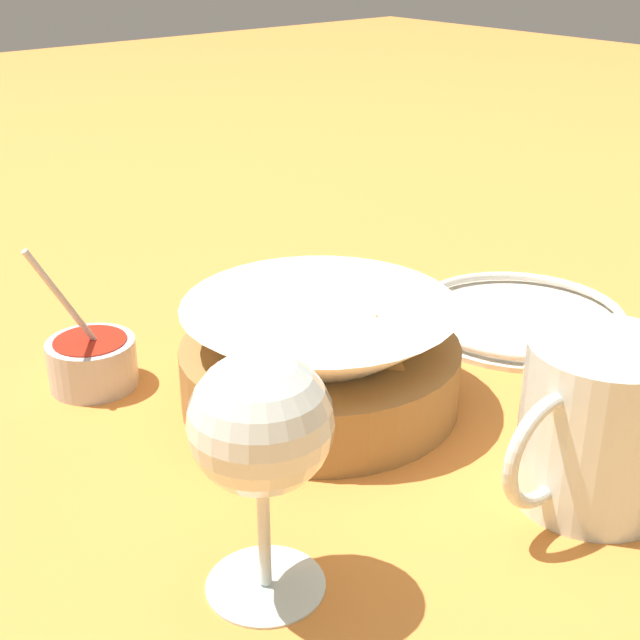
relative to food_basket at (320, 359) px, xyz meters
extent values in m
plane|color=orange|center=(-0.01, 0.01, -0.04)|extent=(4.00, 4.00, 0.00)
cylinder|color=olive|center=(0.00, 0.00, -0.01)|extent=(0.21, 0.21, 0.05)
cone|color=white|center=(0.00, 0.00, 0.01)|extent=(0.20, 0.20, 0.08)
cylinder|color=#3D842D|center=(0.00, 0.00, -0.01)|extent=(0.15, 0.15, 0.01)
pyramid|color=#CC8E42|center=(0.04, 0.01, 0.02)|extent=(0.06, 0.08, 0.05)
pyramid|color=#CC8E42|center=(-0.02, 0.04, 0.02)|extent=(0.05, 0.06, 0.05)
pyramid|color=#CC8E42|center=(-0.02, -0.04, 0.02)|extent=(0.06, 0.07, 0.05)
cylinder|color=#B7B7BC|center=(0.12, -0.13, -0.02)|extent=(0.07, 0.07, 0.04)
cylinder|color=red|center=(0.12, -0.13, -0.01)|extent=(0.06, 0.06, 0.03)
cylinder|color=#B7B7BC|center=(0.13, -0.13, 0.03)|extent=(0.06, 0.01, 0.11)
cylinder|color=silver|center=(0.15, 0.14, -0.03)|extent=(0.07, 0.07, 0.00)
cylinder|color=silver|center=(0.15, 0.14, 0.00)|extent=(0.01, 0.01, 0.07)
sphere|color=silver|center=(0.15, 0.14, 0.07)|extent=(0.08, 0.08, 0.08)
sphere|color=beige|center=(0.15, 0.14, 0.06)|extent=(0.05, 0.05, 0.05)
cylinder|color=silver|center=(-0.05, 0.20, 0.02)|extent=(0.10, 0.10, 0.11)
cylinder|color=orange|center=(-0.05, 0.20, 0.00)|extent=(0.08, 0.08, 0.08)
torus|color=silver|center=(0.00, 0.20, 0.02)|extent=(0.07, 0.01, 0.07)
cylinder|color=silver|center=(-0.23, 0.00, -0.03)|extent=(0.20, 0.20, 0.01)
torus|color=silver|center=(-0.23, 0.00, -0.02)|extent=(0.19, 0.19, 0.01)
cube|color=#38608E|center=(-0.08, -0.20, -0.03)|extent=(0.11, 0.07, 0.01)
camera|label=1|loc=(0.38, 0.45, 0.30)|focal=50.00mm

